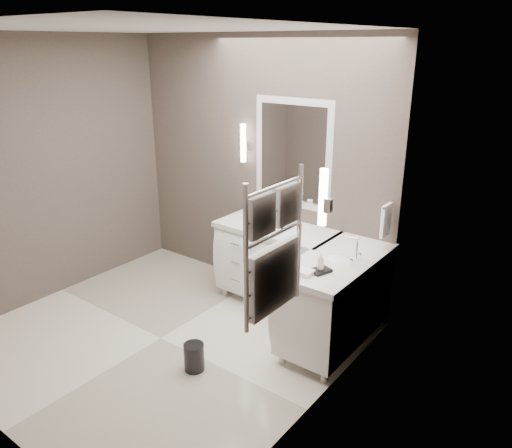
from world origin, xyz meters
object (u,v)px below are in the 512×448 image
Objects in this scene: vanity_back at (276,260)px; waste_bin at (194,357)px; vanity_right at (336,296)px; towel_ladder at (274,255)px.

vanity_back is 5.14× the size of waste_bin.
vanity_right is at bearing -20.38° from vanity_back.
vanity_back reaches higher than waste_bin.
vanity_right is (0.88, -0.33, 0.00)m from vanity_back.
towel_ladder reaches higher than waste_bin.
vanity_back is 1.00× the size of vanity_right.
vanity_right is at bearing 99.84° from towel_ladder.
towel_ladder is (1.10, -1.63, 0.91)m from vanity_back.
vanity_back is at bearing 159.62° from vanity_right.
waste_bin is at bearing -125.33° from vanity_right.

